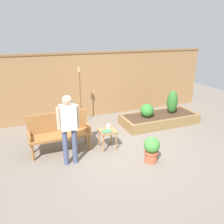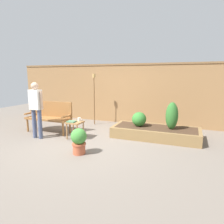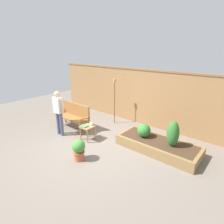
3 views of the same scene
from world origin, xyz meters
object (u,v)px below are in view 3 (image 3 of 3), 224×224
(shrub_far_corner, at_px, (173,134))
(person_by_bench, at_px, (58,109))
(book_on_table, at_px, (84,126))
(potted_boxwood, at_px, (79,149))
(tiki_torch, at_px, (115,94))
(garden_bench, at_px, (74,114))
(cup_on_table, at_px, (91,124))
(side_table, at_px, (87,128))
(shrub_near_bench, at_px, (144,130))

(shrub_far_corner, relative_size, person_by_bench, 0.47)
(book_on_table, bearing_deg, potted_boxwood, -53.01)
(tiki_torch, bearing_deg, garden_bench, -123.34)
(cup_on_table, bearing_deg, side_table, -119.25)
(book_on_table, height_order, potted_boxwood, potted_boxwood)
(tiki_torch, bearing_deg, person_by_bench, -110.74)
(garden_bench, bearing_deg, potted_boxwood, -35.75)
(book_on_table, distance_m, potted_boxwood, 1.15)
(garden_bench, xyz_separation_m, book_on_table, (1.05, -0.42, -0.05))
(side_table, xyz_separation_m, tiki_torch, (-0.23, 1.67, 0.82))
(garden_bench, xyz_separation_m, shrub_near_bench, (2.71, 0.52, -0.04))
(side_table, distance_m, person_by_bench, 1.19)
(garden_bench, relative_size, cup_on_table, 11.75)
(garden_bench, bearing_deg, person_by_bench, -81.24)
(cup_on_table, height_order, book_on_table, cup_on_table)
(potted_boxwood, bearing_deg, shrub_far_corner, 44.68)
(person_by_bench, bearing_deg, book_on_table, 16.35)
(garden_bench, height_order, cup_on_table, garden_bench)
(book_on_table, height_order, person_by_bench, person_by_bench)
(cup_on_table, bearing_deg, book_on_table, -120.70)
(cup_on_table, bearing_deg, shrub_near_bench, 25.55)
(potted_boxwood, relative_size, tiki_torch, 0.33)
(garden_bench, height_order, shrub_near_bench, garden_bench)
(shrub_near_bench, xyz_separation_m, shrub_far_corner, (0.90, 0.00, 0.16))
(potted_boxwood, bearing_deg, cup_on_table, 119.87)
(cup_on_table, distance_m, tiki_torch, 1.73)
(book_on_table, relative_size, potted_boxwood, 0.39)
(shrub_near_bench, bearing_deg, tiki_torch, 155.92)
(cup_on_table, xyz_separation_m, book_on_table, (-0.12, -0.20, -0.03))
(side_table, relative_size, cup_on_table, 3.92)
(garden_bench, distance_m, shrub_far_corner, 3.65)
(garden_bench, xyz_separation_m, cup_on_table, (1.17, -0.22, -0.02))
(side_table, height_order, cup_on_table, cup_on_table)
(potted_boxwood, height_order, shrub_near_bench, shrub_near_bench)
(tiki_torch, bearing_deg, potted_boxwood, -70.89)
(side_table, relative_size, potted_boxwood, 0.82)
(garden_bench, bearing_deg, side_table, -16.99)
(side_table, relative_size, shrub_far_corner, 0.65)
(garden_bench, relative_size, shrub_near_bench, 3.52)
(side_table, relative_size, shrub_near_bench, 1.17)
(potted_boxwood, bearing_deg, person_by_bench, 160.74)
(person_by_bench, bearing_deg, garden_bench, 98.76)
(side_table, bearing_deg, tiki_torch, 97.76)
(side_table, distance_m, shrub_far_corner, 2.66)
(tiki_torch, bearing_deg, side_table, -82.24)
(shrub_far_corner, xyz_separation_m, person_by_bench, (-3.50, -1.22, 0.26))
(shrub_near_bench, bearing_deg, potted_boxwood, -117.14)
(cup_on_table, relative_size, shrub_near_bench, 0.30)
(shrub_near_bench, bearing_deg, person_by_bench, -154.96)
(garden_bench, height_order, potted_boxwood, garden_bench)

